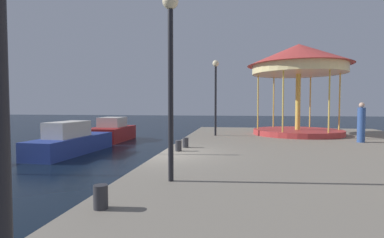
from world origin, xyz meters
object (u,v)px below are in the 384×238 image
bollard_north (186,143)px  carousel (299,68)px  lamp_post_mid_promenade (171,53)px  bollard_south (178,146)px  lamp_post_far_end (216,84)px  person_far_corner (361,124)px  motorboat_blue (71,142)px  bollard_center (101,197)px  motorboat_red (112,132)px

bollard_north → carousel: bearing=47.8°
lamp_post_mid_promenade → bollard_south: lamp_post_mid_promenade is taller
lamp_post_mid_promenade → lamp_post_far_end: (0.30, 10.14, 0.02)m
carousel → person_far_corner: carousel is taller
motorboat_blue → lamp_post_far_end: lamp_post_far_end is taller
lamp_post_mid_promenade → bollard_south: (-0.68, 4.31, -2.68)m
lamp_post_far_end → bollard_north: bearing=-100.1°
bollard_center → person_far_corner: person_far_corner is taller
motorboat_red → lamp_post_mid_promenade: (7.28, -13.27, 3.05)m
motorboat_red → motorboat_blue: bearing=-87.1°
lamp_post_mid_promenade → lamp_post_far_end: size_ratio=0.99×
bollard_center → motorboat_red: bearing=113.2°
motorboat_red → motorboat_blue: 5.67m
bollard_north → lamp_post_mid_promenade: bearing=-83.8°
lamp_post_far_end → bollard_south: 6.50m
bollard_south → bollard_north: (0.11, 0.95, 0.00)m
bollard_north → person_far_corner: person_far_corner is taller
motorboat_blue → person_far_corner: size_ratio=3.09×
motorboat_blue → lamp_post_far_end: bearing=19.1°
bollard_north → bollard_center: same height
lamp_post_mid_promenade → person_far_corner: bearing=48.6°
lamp_post_far_end → motorboat_blue: bearing=-160.9°
motorboat_red → carousel: size_ratio=0.74×
lamp_post_far_end → bollard_south: bearing=-99.5°
carousel → bollard_center: size_ratio=14.64×
lamp_post_far_end → person_far_corner: bearing=-16.3°
bollard_north → person_far_corner: bearing=20.3°
bollard_north → motorboat_blue: bearing=159.9°
lamp_post_mid_promenade → bollard_north: bearing=96.2°
bollard_center → person_far_corner: 12.84m
motorboat_red → bollard_south: (6.60, -8.97, 0.36)m
carousel → bollard_south: carousel is taller
bollard_center → bollard_south: bearing=89.2°
carousel → bollard_north: bearing=-132.2°
motorboat_blue → lamp_post_far_end: size_ratio=1.35×
motorboat_red → lamp_post_mid_promenade: 15.44m
bollard_north → person_far_corner: size_ratio=0.22×
motorboat_blue → carousel: size_ratio=0.98×
carousel → person_far_corner: size_ratio=3.17×
carousel → motorboat_blue: bearing=-162.5°
carousel → lamp_post_far_end: size_ratio=1.38×
carousel → lamp_post_mid_promenade: carousel is taller
motorboat_red → person_far_corner: size_ratio=2.34×
motorboat_blue → carousel: 13.22m
lamp_post_mid_promenade → bollard_north: 5.93m
carousel → bollard_south: 9.81m
lamp_post_mid_promenade → lamp_post_far_end: 10.14m
motorboat_red → person_far_corner: (14.47, -5.14, 1.03)m
motorboat_red → bollard_center: size_ratio=10.80×
motorboat_blue → motorboat_red: bearing=92.9°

